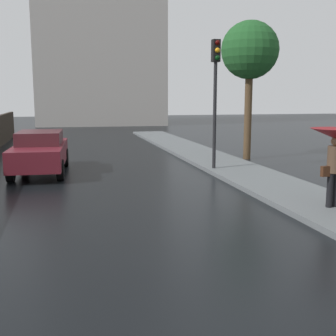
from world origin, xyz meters
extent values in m
cube|color=maroon|center=(-1.73, 14.35, 0.68)|extent=(1.92, 4.60, 0.68)
cube|color=#461C22|center=(-1.72, 14.48, 1.24)|extent=(1.58, 2.14, 0.44)
cylinder|color=black|center=(-1.05, 12.82, 0.34)|extent=(0.26, 0.69, 0.68)
cylinder|color=black|center=(-2.57, 12.91, 0.34)|extent=(0.26, 0.69, 0.68)
cylinder|color=black|center=(-0.88, 15.79, 0.34)|extent=(0.26, 0.69, 0.68)
cylinder|color=black|center=(-2.40, 15.88, 0.34)|extent=(0.26, 0.69, 0.68)
cylinder|color=black|center=(5.19, 7.32, 0.54)|extent=(0.14, 0.14, 0.80)
cylinder|color=black|center=(5.01, 7.30, 0.54)|extent=(0.14, 0.14, 0.80)
cylinder|color=#4C3828|center=(5.10, 7.31, 1.25)|extent=(0.33, 0.33, 0.62)
sphere|color=#8C6647|center=(5.10, 7.31, 1.67)|extent=(0.22, 0.22, 0.22)
cube|color=#3F2314|center=(4.85, 7.28, 0.99)|extent=(0.21, 0.12, 0.24)
cylinder|color=#4C4C51|center=(5.10, 7.31, 1.57)|extent=(0.02, 0.02, 0.77)
cone|color=maroon|center=(5.10, 7.31, 1.84)|extent=(1.15, 1.15, 0.24)
cylinder|color=black|center=(4.28, 13.19, 1.99)|extent=(0.12, 0.12, 3.70)
cube|color=black|center=(4.28, 13.19, 4.22)|extent=(0.26, 0.26, 0.75)
sphere|color=#360503|center=(4.28, 13.01, 4.47)|extent=(0.17, 0.17, 0.17)
sphere|color=orange|center=(4.28, 13.01, 4.22)|extent=(0.17, 0.17, 0.17)
sphere|color=black|center=(4.28, 13.01, 3.97)|extent=(0.17, 0.17, 0.17)
cylinder|color=#4C3823|center=(6.77, 15.95, 1.87)|extent=(0.31, 0.31, 3.74)
sphere|color=#1E5123|center=(6.77, 15.95, 4.58)|extent=(2.40, 2.40, 2.40)
camera|label=1|loc=(-0.88, -1.30, 2.67)|focal=46.32mm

